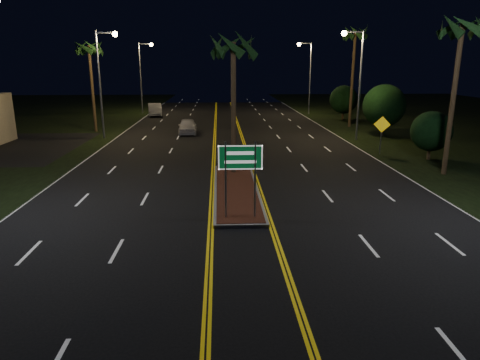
{
  "coord_description": "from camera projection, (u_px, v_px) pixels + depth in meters",
  "views": [
    {
      "loc": [
        -0.85,
        -14.03,
        6.33
      ],
      "look_at": [
        -0.04,
        2.27,
        1.9
      ],
      "focal_mm": 32.0,
      "sensor_mm": 36.0,
      "label": 1
    }
  ],
  "objects": [
    {
      "name": "shrub_far",
      "position": [
        344.0,
        99.0,
        49.97
      ],
      "size": [
        3.24,
        3.24,
        3.96
      ],
      "color": "#382819",
      "rests_on": "ground"
    },
    {
      "name": "shrub_near",
      "position": [
        431.0,
        131.0,
        28.85
      ],
      "size": [
        2.7,
        2.7,
        3.3
      ],
      "color": "#382819",
      "rests_on": "ground"
    },
    {
      "name": "palm_right_far",
      "position": [
        355.0,
        35.0,
        42.36
      ],
      "size": [
        2.4,
        2.4,
        10.3
      ],
      "color": "#382819",
      "rests_on": "ground"
    },
    {
      "name": "ground",
      "position": [
        244.0,
        248.0,
        15.22
      ],
      "size": [
        120.0,
        120.0,
        0.0
      ],
      "primitive_type": "plane",
      "color": "black",
      "rests_on": "ground"
    },
    {
      "name": "palm_right_near",
      "position": [
        462.0,
        28.0,
        23.31
      ],
      "size": [
        2.4,
        2.4,
        9.3
      ],
      "color": "#382819",
      "rests_on": "ground"
    },
    {
      "name": "palm_median",
      "position": [
        233.0,
        46.0,
        23.43
      ],
      "size": [
        2.4,
        2.4,
        8.3
      ],
      "color": "#382819",
      "rests_on": "ground"
    },
    {
      "name": "car_far",
      "position": [
        155.0,
        109.0,
        54.05
      ],
      "size": [
        3.18,
        5.66,
        1.78
      ],
      "primitive_type": "imported",
      "rotation": [
        0.0,
        0.0,
        0.17
      ],
      "color": "#A8AAB2",
      "rests_on": "ground"
    },
    {
      "name": "streetlight_left_mid",
      "position": [
        103.0,
        72.0,
        36.36
      ],
      "size": [
        1.91,
        0.44,
        9.0
      ],
      "color": "gray",
      "rests_on": "ground"
    },
    {
      "name": "streetlight_right_far",
      "position": [
        308.0,
        70.0,
        54.73
      ],
      "size": [
        1.91,
        0.44,
        9.0
      ],
      "color": "gray",
      "rests_on": "ground"
    },
    {
      "name": "palm_left_far",
      "position": [
        89.0,
        48.0,
        39.56
      ],
      "size": [
        2.4,
        2.4,
        8.8
      ],
      "color": "#382819",
      "rests_on": "ground"
    },
    {
      "name": "median_island",
      "position": [
        236.0,
        190.0,
        21.95
      ],
      "size": [
        2.25,
        10.25,
        0.17
      ],
      "color": "gray",
      "rests_on": "ground"
    },
    {
      "name": "warning_sign",
      "position": [
        382.0,
        129.0,
        30.57
      ],
      "size": [
        1.08,
        0.45,
        2.75
      ],
      "rotation": [
        0.0,
        0.0,
        -0.38
      ],
      "color": "gray",
      "rests_on": "ground"
    },
    {
      "name": "car_near",
      "position": [
        187.0,
        125.0,
        40.07
      ],
      "size": [
        2.34,
        5.0,
        1.63
      ],
      "primitive_type": "imported",
      "rotation": [
        0.0,
        0.0,
        0.05
      ],
      "color": "silver",
      "rests_on": "ground"
    },
    {
      "name": "shrub_mid",
      "position": [
        384.0,
        106.0,
        38.31
      ],
      "size": [
        3.78,
        3.78,
        4.62
      ],
      "color": "#382819",
      "rests_on": "ground"
    },
    {
      "name": "streetlight_right_mid",
      "position": [
        356.0,
        73.0,
        35.45
      ],
      "size": [
        1.91,
        0.44,
        9.0
      ],
      "color": "gray",
      "rests_on": "ground"
    },
    {
      "name": "streetlight_left_far",
      "position": [
        143.0,
        69.0,
        55.64
      ],
      "size": [
        1.91,
        0.44,
        9.0
      ],
      "color": "gray",
      "rests_on": "ground"
    },
    {
      "name": "highway_sign",
      "position": [
        240.0,
        165.0,
        17.29
      ],
      "size": [
        1.8,
        0.08,
        3.2
      ],
      "color": "gray",
      "rests_on": "ground"
    }
  ]
}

